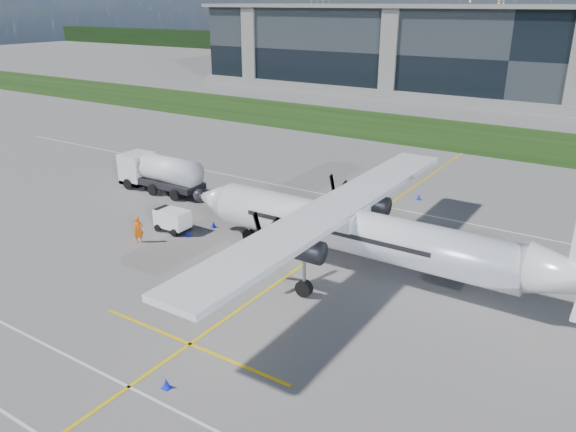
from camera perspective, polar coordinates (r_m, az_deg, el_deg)
The scene contains 15 objects.
ground at distance 68.43m, azimuth 15.08°, elevation 6.67°, with size 400.00×400.00×0.00m, color slate.
grass_strip at distance 75.90m, azimuth 17.06°, elevation 7.85°, with size 400.00×18.00×0.04m, color #14340E.
terminal_building at distance 105.68m, azimuth 22.76°, elevation 14.77°, with size 120.00×20.00×15.00m, color black.
tree_line at distance 165.14m, azimuth 26.86°, elevation 14.28°, with size 400.00×6.00×6.00m, color black.
pylon_west at distance 200.25m, azimuth 3.28°, elevation 20.64°, with size 9.00×4.60×30.00m, color gray, non-canonical shape.
yellow_taxiway_centerline at distance 40.84m, azimuth 5.37°, elevation -2.28°, with size 0.20×70.00×0.01m, color yellow.
white_lane_line at distance 27.46m, azimuth -26.78°, elevation -17.46°, with size 90.00×0.15×0.01m, color white.
turboprop_aircraft at distance 33.98m, azimuth 8.70°, elevation 0.63°, with size 28.25×29.30×8.79m, color white, non-canonical shape.
fuel_tanker_truck at distance 52.03m, azimuth -13.28°, elevation 4.33°, with size 8.86×2.88×3.32m, color silver, non-canonical shape.
baggage_tug at distance 42.62m, azimuth -11.66°, elevation -0.43°, with size 2.74×1.65×1.65m, color white, non-canonical shape.
ground_crew_person at distance 41.04m, azimuth -14.96°, elevation -1.19°, with size 0.88×0.63×2.17m, color #F25907.
safety_cone_nose_port at distance 41.57m, azimuth -10.11°, elevation -1.74°, with size 0.36×0.36×0.50m, color #0D1DED.
safety_cone_stbdwing at distance 49.81m, azimuth 13.15°, elevation 1.89°, with size 0.36×0.36×0.50m, color #0D1DED.
safety_cone_nose_stbd at distance 42.92m, azimuth -7.58°, elevation -0.84°, with size 0.36×0.36×0.50m, color #0D1DED.
safety_cone_portwing at distance 26.48m, azimuth -12.27°, elevation -16.26°, with size 0.36×0.36×0.50m, color #0D1DED.
Camera 1 is at (20.20, -23.38, 16.07)m, focal length 35.00 mm.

